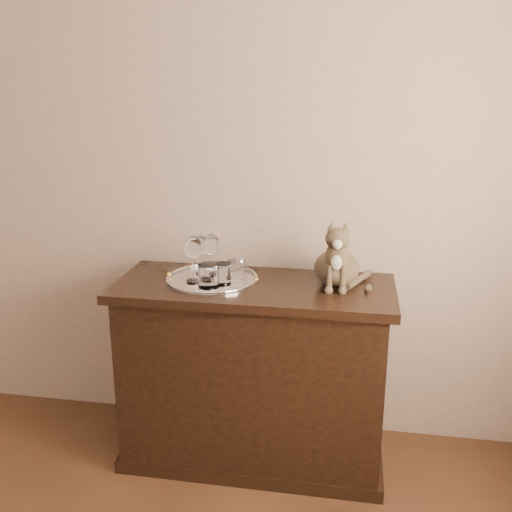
{
  "coord_description": "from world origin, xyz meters",
  "views": [
    {
      "loc": [
        1.0,
        -0.33,
        1.66
      ],
      "look_at": [
        0.61,
        1.95,
        0.97
      ],
      "focal_mm": 40.0,
      "sensor_mm": 36.0,
      "label": 1
    }
  ],
  "objects_px": {
    "tumbler_a": "(222,274)",
    "tumbler_b": "(209,276)",
    "wine_glass_d": "(211,256)",
    "tumbler_c": "(237,270)",
    "tray": "(212,280)",
    "cat": "(337,251)",
    "wine_glass_a": "(201,254)",
    "sideboard": "(254,373)",
    "wine_glass_c": "(193,259)"
  },
  "relations": [
    {
      "from": "wine_glass_d",
      "to": "tumbler_b",
      "type": "distance_m",
      "value": 0.13
    },
    {
      "from": "tray",
      "to": "cat",
      "type": "distance_m",
      "value": 0.55
    },
    {
      "from": "wine_glass_d",
      "to": "sideboard",
      "type": "bearing_deg",
      "value": -9.0
    },
    {
      "from": "sideboard",
      "to": "wine_glass_d",
      "type": "height_order",
      "value": "wine_glass_d"
    },
    {
      "from": "tumbler_b",
      "to": "cat",
      "type": "relative_size",
      "value": 0.33
    },
    {
      "from": "tray",
      "to": "tumbler_c",
      "type": "distance_m",
      "value": 0.12
    },
    {
      "from": "wine_glass_a",
      "to": "tumbler_b",
      "type": "bearing_deg",
      "value": -66.25
    },
    {
      "from": "wine_glass_d",
      "to": "tumbler_a",
      "type": "height_order",
      "value": "wine_glass_d"
    },
    {
      "from": "tumbler_a",
      "to": "tumbler_b",
      "type": "bearing_deg",
      "value": -134.21
    },
    {
      "from": "tumbler_a",
      "to": "cat",
      "type": "relative_size",
      "value": 0.3
    },
    {
      "from": "wine_glass_c",
      "to": "wine_glass_d",
      "type": "height_order",
      "value": "wine_glass_c"
    },
    {
      "from": "sideboard",
      "to": "wine_glass_a",
      "type": "bearing_deg",
      "value": 161.74
    },
    {
      "from": "sideboard",
      "to": "tumbler_b",
      "type": "xyz_separation_m",
      "value": [
        -0.17,
        -0.09,
        0.48
      ]
    },
    {
      "from": "tray",
      "to": "wine_glass_c",
      "type": "xyz_separation_m",
      "value": [
        -0.07,
        -0.05,
        0.11
      ]
    },
    {
      "from": "wine_glass_c",
      "to": "tumbler_c",
      "type": "bearing_deg",
      "value": 15.89
    },
    {
      "from": "sideboard",
      "to": "tray",
      "type": "bearing_deg",
      "value": 176.22
    },
    {
      "from": "tray",
      "to": "tumbler_b",
      "type": "height_order",
      "value": "tumbler_b"
    },
    {
      "from": "wine_glass_c",
      "to": "cat",
      "type": "xyz_separation_m",
      "value": [
        0.6,
        0.09,
        0.04
      ]
    },
    {
      "from": "sideboard",
      "to": "wine_glass_c",
      "type": "relative_size",
      "value": 5.9
    },
    {
      "from": "tray",
      "to": "cat",
      "type": "xyz_separation_m",
      "value": [
        0.53,
        0.05,
        0.14
      ]
    },
    {
      "from": "tumbler_a",
      "to": "tumbler_c",
      "type": "distance_m",
      "value": 0.08
    },
    {
      "from": "cat",
      "to": "tumbler_b",
      "type": "bearing_deg",
      "value": -164.72
    },
    {
      "from": "tumbler_c",
      "to": "cat",
      "type": "relative_size",
      "value": 0.29
    },
    {
      "from": "wine_glass_a",
      "to": "tray",
      "type": "bearing_deg",
      "value": -47.29
    },
    {
      "from": "tray",
      "to": "cat",
      "type": "height_order",
      "value": "cat"
    },
    {
      "from": "tray",
      "to": "tumbler_a",
      "type": "bearing_deg",
      "value": -45.09
    },
    {
      "from": "tray",
      "to": "wine_glass_a",
      "type": "distance_m",
      "value": 0.13
    },
    {
      "from": "wine_glass_a",
      "to": "sideboard",
      "type": "bearing_deg",
      "value": -18.26
    },
    {
      "from": "tumbler_a",
      "to": "tumbler_b",
      "type": "relative_size",
      "value": 0.91
    },
    {
      "from": "wine_glass_d",
      "to": "tumbler_a",
      "type": "bearing_deg",
      "value": -49.91
    },
    {
      "from": "wine_glass_a",
      "to": "wine_glass_c",
      "type": "height_order",
      "value": "wine_glass_c"
    },
    {
      "from": "tray",
      "to": "cat",
      "type": "relative_size",
      "value": 1.35
    },
    {
      "from": "tumbler_b",
      "to": "wine_glass_d",
      "type": "bearing_deg",
      "value": 98.4
    },
    {
      "from": "tumbler_a",
      "to": "tumbler_b",
      "type": "xyz_separation_m",
      "value": [
        -0.05,
        -0.05,
        0.0
      ]
    },
    {
      "from": "tumbler_b",
      "to": "tray",
      "type": "bearing_deg",
      "value": 96.35
    },
    {
      "from": "wine_glass_d",
      "to": "tumbler_a",
      "type": "distance_m",
      "value": 0.11
    },
    {
      "from": "sideboard",
      "to": "tumbler_a",
      "type": "distance_m",
      "value": 0.5
    },
    {
      "from": "wine_glass_a",
      "to": "wine_glass_c",
      "type": "bearing_deg",
      "value": -92.73
    },
    {
      "from": "wine_glass_a",
      "to": "tumbler_a",
      "type": "distance_m",
      "value": 0.18
    },
    {
      "from": "tumbler_a",
      "to": "wine_glass_c",
      "type": "bearing_deg",
      "value": 174.96
    },
    {
      "from": "wine_glass_c",
      "to": "wine_glass_d",
      "type": "distance_m",
      "value": 0.09
    },
    {
      "from": "tumbler_b",
      "to": "tumbler_c",
      "type": "height_order",
      "value": "tumbler_b"
    },
    {
      "from": "wine_glass_c",
      "to": "cat",
      "type": "bearing_deg",
      "value": 8.62
    },
    {
      "from": "tumbler_b",
      "to": "tumbler_c",
      "type": "bearing_deg",
      "value": 48.29
    },
    {
      "from": "wine_glass_c",
      "to": "tumbler_c",
      "type": "relative_size",
      "value": 2.32
    },
    {
      "from": "sideboard",
      "to": "tumbler_a",
      "type": "xyz_separation_m",
      "value": [
        -0.13,
        -0.04,
        0.48
      ]
    },
    {
      "from": "tray",
      "to": "cat",
      "type": "bearing_deg",
      "value": 4.93
    },
    {
      "from": "tumbler_c",
      "to": "wine_glass_a",
      "type": "bearing_deg",
      "value": 159.39
    },
    {
      "from": "tumbler_a",
      "to": "cat",
      "type": "bearing_deg",
      "value": 12.15
    },
    {
      "from": "wine_glass_d",
      "to": "tumbler_c",
      "type": "bearing_deg",
      "value": -6.43
    }
  ]
}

